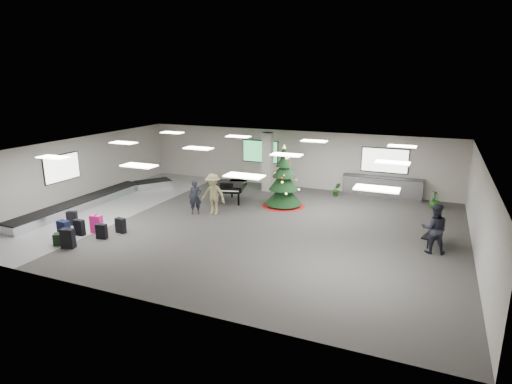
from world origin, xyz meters
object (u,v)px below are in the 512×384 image
at_px(bench, 436,232).
at_px(traveler_a, 195,197).
at_px(grand_piano, 229,186).
at_px(pink_suitcase, 96,224).
at_px(potted_plant_right, 435,199).
at_px(service_counter, 382,187).
at_px(traveler_b, 213,194).
at_px(traveler_bench, 434,228).
at_px(potted_plant_left, 336,189).
at_px(baggage_carousel, 97,199).
at_px(christmas_tree, 284,185).

bearing_deg(bench, traveler_a, -163.67).
height_order(grand_piano, bench, grand_piano).
relative_size(pink_suitcase, potted_plant_right, 0.85).
distance_m(pink_suitcase, traveler_a, 4.43).
bearing_deg(potted_plant_right, grand_piano, -163.70).
relative_size(service_counter, traveler_b, 2.13).
relative_size(traveler_b, traveler_bench, 1.04).
relative_size(service_counter, pink_suitcase, 5.41).
distance_m(grand_piano, potted_plant_left, 5.69).
distance_m(grand_piano, traveler_a, 2.48).
bearing_deg(traveler_b, baggage_carousel, -169.70).
distance_m(bench, traveler_bench, 0.97).
xyz_separation_m(grand_piano, potted_plant_right, (9.57, 2.80, -0.35)).
bearing_deg(christmas_tree, potted_plant_right, 19.71).
distance_m(traveler_b, potted_plant_right, 10.55).
distance_m(pink_suitcase, traveler_b, 5.12).
bearing_deg(bench, service_counter, 129.07).
height_order(christmas_tree, bench, christmas_tree).
relative_size(baggage_carousel, service_counter, 2.40).
bearing_deg(traveler_b, pink_suitcase, -125.90).
height_order(service_counter, potted_plant_right, service_counter).
relative_size(pink_suitcase, traveler_a, 0.48).
distance_m(service_counter, christmas_tree, 5.47).
xyz_separation_m(christmas_tree, bench, (6.91, -2.47, -0.55)).
distance_m(christmas_tree, traveler_b, 3.55).
xyz_separation_m(grand_piano, potted_plant_left, (4.77, 3.08, -0.42)).
xyz_separation_m(christmas_tree, traveler_b, (-2.49, -2.53, -0.08)).
relative_size(bench, traveler_b, 0.76).
bearing_deg(pink_suitcase, christmas_tree, 39.58).
bearing_deg(traveler_a, traveler_b, -7.25).
bearing_deg(pink_suitcase, potted_plant_right, 26.44).
bearing_deg(service_counter, bench, -65.49).
xyz_separation_m(pink_suitcase, traveler_a, (2.42, 3.68, 0.42)).
bearing_deg(traveler_b, potted_plant_right, 31.40).
distance_m(service_counter, traveler_b, 8.99).
bearing_deg(traveler_bench, christmas_tree, -35.58).
xyz_separation_m(traveler_a, potted_plant_left, (5.28, 5.50, -0.41)).
xyz_separation_m(service_counter, potted_plant_left, (-2.22, -0.73, -0.18)).
relative_size(pink_suitcase, potted_plant_left, 1.02).
distance_m(christmas_tree, traveler_bench, 7.61).
height_order(christmas_tree, potted_plant_left, christmas_tree).
bearing_deg(potted_plant_left, traveler_b, -130.55).
bearing_deg(potted_plant_right, potted_plant_left, 176.63).
bearing_deg(traveler_b, potted_plant_left, 52.73).
height_order(pink_suitcase, grand_piano, grand_piano).
distance_m(grand_piano, bench, 9.92).
xyz_separation_m(grand_piano, traveler_bench, (9.60, -2.98, 0.13)).
bearing_deg(bench, christmas_tree, 174.90).
distance_m(bench, traveler_b, 9.42).
distance_m(grand_piano, traveler_bench, 10.06).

